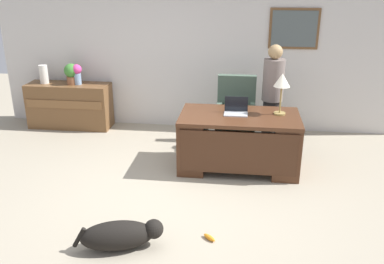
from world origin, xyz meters
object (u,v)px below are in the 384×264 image
at_px(vase_with_flowers, 77,73).
at_px(dog_toy_bone, 209,237).
at_px(desk_lamp, 282,83).
at_px(potted_plant, 71,73).
at_px(vase_empty, 44,74).
at_px(laptop, 236,110).
at_px(credenza, 70,105).
at_px(armchair, 236,116).
at_px(person_standing, 272,96).
at_px(desk, 239,140).
at_px(dog_lying, 121,235).

relative_size(vase_with_flowers, dog_toy_bone, 2.17).
xyz_separation_m(desk_lamp, potted_plant, (-3.46, 1.22, -0.25)).
bearing_deg(vase_with_flowers, vase_empty, 180.00).
xyz_separation_m(laptop, vase_with_flowers, (-2.77, 1.26, 0.14)).
xyz_separation_m(credenza, vase_empty, (-0.42, 0.00, 0.55)).
relative_size(vase_with_flowers, vase_empty, 1.09).
distance_m(laptop, potted_plant, 3.14).
xyz_separation_m(armchair, person_standing, (0.55, -0.04, 0.34)).
bearing_deg(vase_with_flowers, desk, -25.49).
bearing_deg(vase_with_flowers, dog_toy_bone, -50.34).
distance_m(vase_with_flowers, vase_empty, 0.61).
relative_size(credenza, desk_lamp, 2.53).
height_order(vase_empty, dog_toy_bone, vase_empty).
relative_size(armchair, vase_empty, 3.45).
distance_m(person_standing, potted_plant, 3.44).
distance_m(person_standing, laptop, 0.91).
bearing_deg(desk, vase_with_flowers, 154.51).
height_order(person_standing, dog_lying, person_standing).
bearing_deg(armchair, potted_plant, 170.46).
height_order(potted_plant, dog_toy_bone, potted_plant).
relative_size(dog_lying, vase_empty, 2.76).
distance_m(person_standing, vase_empty, 3.94).
bearing_deg(dog_lying, person_standing, 60.57).
xyz_separation_m(person_standing, dog_toy_bone, (-0.73, -2.58, -0.81)).
relative_size(laptop, potted_plant, 0.89).
height_order(desk, person_standing, person_standing).
xyz_separation_m(dog_lying, desk_lamp, (1.66, 2.14, 1.08)).
relative_size(desk, person_standing, 1.01).
distance_m(desk, person_standing, 1.04).
bearing_deg(person_standing, potted_plant, 171.33).
xyz_separation_m(person_standing, vase_with_flowers, (-3.30, 0.52, 0.15)).
bearing_deg(person_standing, vase_with_flowers, 171.07).
xyz_separation_m(laptop, desk_lamp, (0.60, 0.04, 0.39)).
relative_size(laptop, desk_lamp, 0.56).
relative_size(desk, vase_with_flowers, 4.67).
height_order(desk_lamp, potted_plant, desk_lamp).
height_order(dog_lying, potted_plant, potted_plant).
bearing_deg(potted_plant, dog_toy_bone, -49.25).
height_order(dog_lying, dog_toy_bone, dog_lying).
relative_size(dog_lying, vase_with_flowers, 2.53).
bearing_deg(armchair, desk_lamp, -50.33).
distance_m(desk, desk_lamp, 0.98).
bearing_deg(desk, laptop, 122.37).
bearing_deg(desk, person_standing, 60.05).
xyz_separation_m(credenza, armchair, (2.94, -0.48, 0.10)).
xyz_separation_m(desk, credenza, (-3.01, 1.34, -0.03)).
distance_m(desk, dog_lying, 2.31).
relative_size(person_standing, dog_lying, 1.84).
bearing_deg(credenza, dog_toy_bone, -48.29).
distance_m(credenza, armchair, 2.98).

